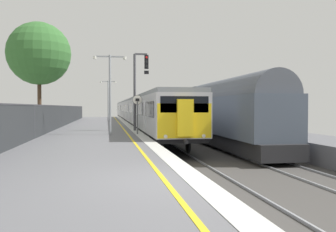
# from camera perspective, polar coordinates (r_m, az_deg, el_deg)

# --- Properties ---
(ground) EXTENTS (17.40, 110.00, 1.21)m
(ground) POSITION_cam_1_polar(r_m,az_deg,el_deg) (9.42, 18.06, -12.71)
(ground) COLOR slate
(commuter_train_at_platform) EXTENTS (2.83, 63.54, 3.81)m
(commuter_train_at_platform) POSITION_cam_1_polar(r_m,az_deg,el_deg) (48.46, -5.44, 0.92)
(commuter_train_at_platform) COLOR #B7B7BC
(commuter_train_at_platform) RESTS_ON ground
(freight_train_adjacent_track) EXTENTS (2.60, 58.67, 4.42)m
(freight_train_adjacent_track) POSITION_cam_1_polar(r_m,az_deg,el_deg) (44.39, 0.18, 1.07)
(freight_train_adjacent_track) COLOR #232326
(freight_train_adjacent_track) RESTS_ON ground
(signal_gantry) EXTENTS (1.10, 0.24, 5.55)m
(signal_gantry) POSITION_cam_1_polar(r_m,az_deg,el_deg) (25.62, -4.82, 5.36)
(signal_gantry) COLOR #47474C
(signal_gantry) RESTS_ON ground
(speed_limit_sign) EXTENTS (0.59, 0.08, 2.44)m
(speed_limit_sign) POSITION_cam_1_polar(r_m,az_deg,el_deg) (22.16, -4.95, 1.12)
(speed_limit_sign) COLOR #59595B
(speed_limit_sign) RESTS_ON ground
(platform_lamp_mid) EXTENTS (2.00, 0.20, 4.87)m
(platform_lamp_mid) POSITION_cam_1_polar(r_m,az_deg,el_deg) (21.95, -9.32, 4.65)
(platform_lamp_mid) COLOR #93999E
(platform_lamp_mid) RESTS_ON ground
(platform_lamp_far) EXTENTS (2.00, 0.20, 5.00)m
(platform_lamp_far) POSITION_cam_1_polar(r_m,az_deg,el_deg) (44.88, -9.61, 3.07)
(platform_lamp_far) COLOR #93999E
(platform_lamp_far) RESTS_ON ground
(background_tree_left) EXTENTS (4.78, 4.78, 8.18)m
(background_tree_left) POSITION_cam_1_polar(r_m,az_deg,el_deg) (29.20, -20.10, 9.15)
(background_tree_left) COLOR #473323
(background_tree_left) RESTS_ON ground
(background_tree_centre) EXTENTS (2.90, 2.89, 7.61)m
(background_tree_centre) POSITION_cam_1_polar(r_m,az_deg,el_deg) (36.93, -20.22, 8.09)
(background_tree_centre) COLOR #473323
(background_tree_centre) RESTS_ON ground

